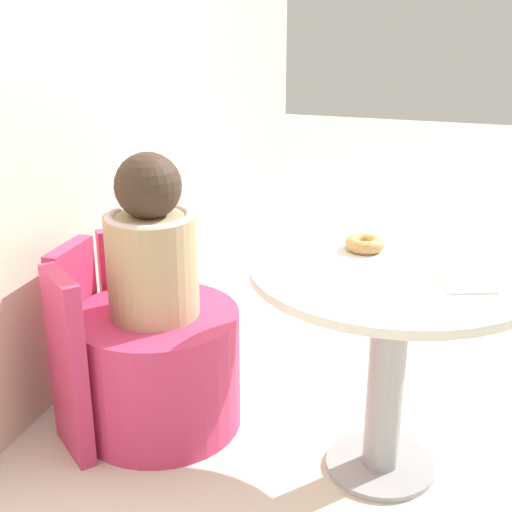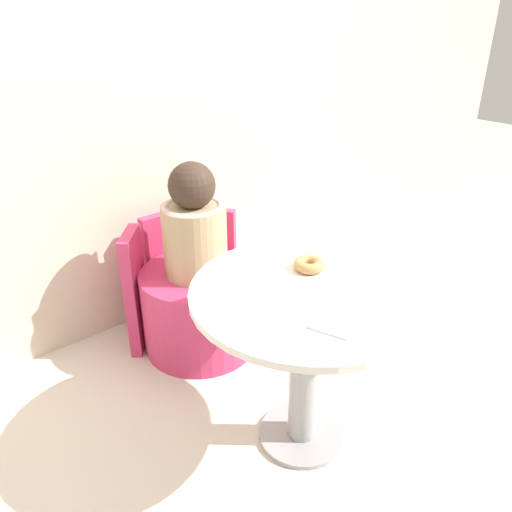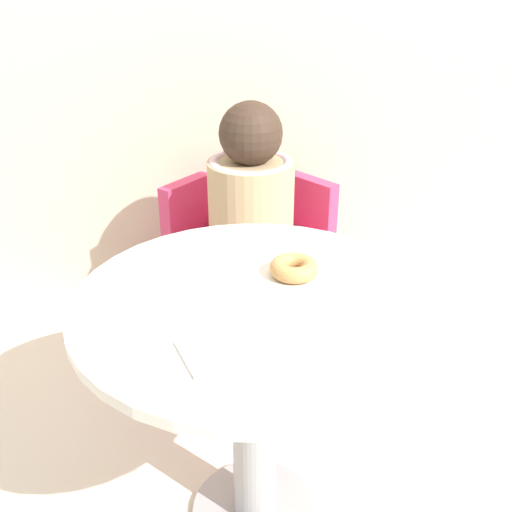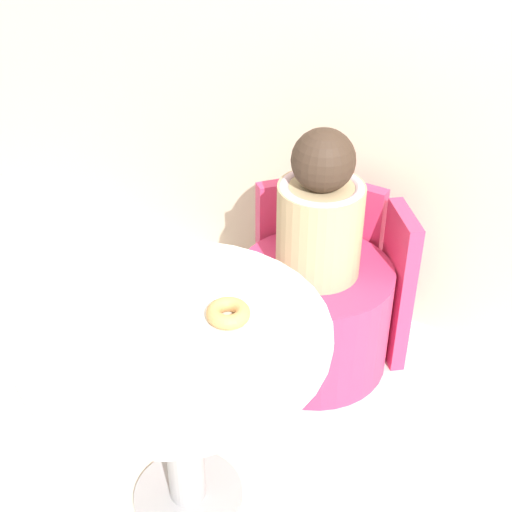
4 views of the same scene
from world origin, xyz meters
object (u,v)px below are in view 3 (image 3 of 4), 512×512
Objects in this scene: tub_chair at (251,302)px; child_figure at (251,189)px; donut at (294,268)px; round_table at (255,357)px.

child_figure is (0.00, -0.00, 0.42)m from tub_chair.
child_figure is 4.58× the size of donut.
round_table is 1.54× the size of child_figure.
child_figure reaches higher than tub_chair.
tub_chair is at bearing 95.79° from donut.
round_table is 1.48× the size of tub_chair.
round_table is 7.05× the size of donut.
donut is at bearing -84.21° from tub_chair.
donut reaches higher than round_table.
child_figure reaches higher than donut.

